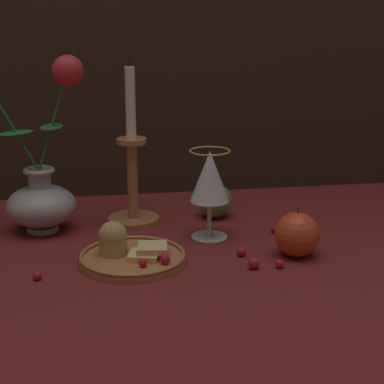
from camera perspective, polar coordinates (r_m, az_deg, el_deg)
The scene contains 12 objects.
ground_plane at distance 1.14m, azimuth -3.09°, elevation -4.70°, with size 2.40×2.40×0.00m, color maroon.
vase at distance 1.21m, azimuth -13.28°, elevation 0.77°, with size 0.19×0.13×0.32m.
plate_with_pastries at distance 1.07m, azimuth -5.60°, elevation -5.40°, with size 0.18×0.18×0.07m.
wine_glass at distance 1.14m, azimuth 1.58°, elevation 1.10°, with size 0.07×0.07×0.16m.
candlestick at distance 1.23m, azimuth -5.31°, elevation 1.31°, with size 0.10×0.10×0.31m.
apple_beside_vase at distance 1.09m, azimuth 9.32°, elevation -3.74°, with size 0.08×0.08×0.09m.
apple_near_glass at distance 1.27m, azimuth 2.02°, elevation -0.78°, with size 0.07×0.07×0.08m.
berry_near_plate at distance 1.20m, azimuth 7.40°, elevation -3.29°, with size 0.02×0.02×0.02m, color #AD192D.
berry_front_center at distance 1.04m, azimuth 5.49°, elevation -6.34°, with size 0.02×0.02×0.02m, color #AD192D.
berry_by_glass_stem at distance 1.02m, azimuth -13.59°, elevation -7.26°, with size 0.01×0.01×0.01m, color #AD192D.
berry_under_candlestick at distance 1.05m, azimuth 7.80°, elevation -6.35°, with size 0.01×0.01×0.01m, color #AD192D.
berry_far_right at distance 1.09m, azimuth 4.42°, elevation -5.32°, with size 0.02×0.02×0.02m, color #AD192D.
Camera 1 is at (-0.11, -1.06, 0.41)m, focal length 60.00 mm.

